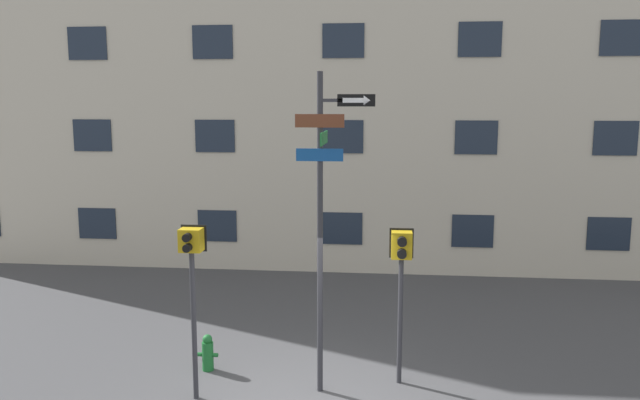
% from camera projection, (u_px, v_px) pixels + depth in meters
% --- Properties ---
extents(building_facade, '(24.00, 0.63, 12.25)m').
position_uv_depth(building_facade, '(344.00, 42.00, 16.25)').
color(building_facade, beige).
rests_on(building_facade, ground_plane).
extents(street_sign_pole, '(1.19, 0.97, 5.01)m').
position_uv_depth(street_sign_pole, '(324.00, 208.00, 9.48)').
color(street_sign_pole, '#2D2D33').
rests_on(street_sign_pole, ground_plane).
extents(pedestrian_signal_left, '(0.39, 0.40, 2.72)m').
position_uv_depth(pedestrian_signal_left, '(192.00, 265.00, 9.36)').
color(pedestrian_signal_left, '#2D2D33').
rests_on(pedestrian_signal_left, ground_plane).
extents(pedestrian_signal_right, '(0.39, 0.40, 2.56)m').
position_uv_depth(pedestrian_signal_right, '(401.00, 263.00, 9.92)').
color(pedestrian_signal_right, '#2D2D33').
rests_on(pedestrian_signal_right, ground_plane).
extents(fire_hydrant, '(0.35, 0.19, 0.64)m').
position_uv_depth(fire_hydrant, '(208.00, 353.00, 10.67)').
color(fire_hydrant, '#196028').
rests_on(fire_hydrant, ground_plane).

